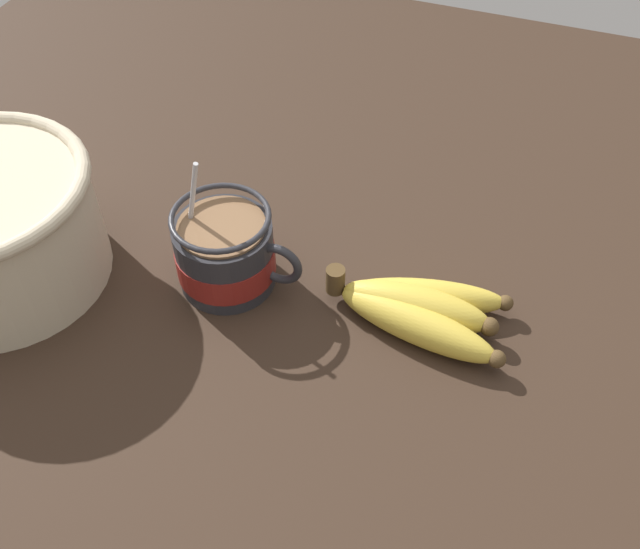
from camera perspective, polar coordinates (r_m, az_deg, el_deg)
The scene contains 3 objects.
table at distance 77.77cm, azimuth -3.25°, elevation -1.33°, with size 134.10×134.10×2.82cm.
coffee_mug at distance 74.59cm, azimuth -7.53°, elevation 1.71°, with size 13.83×10.42×15.33cm.
banana_bunch at distance 72.17cm, azimuth 7.88°, elevation -2.80°, with size 19.33×11.05×4.37cm.
Camera 1 is at (21.90, -46.49, 59.78)cm, focal length 40.00 mm.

